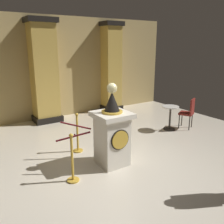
{
  "coord_description": "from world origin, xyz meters",
  "views": [
    {
      "loc": [
        -2.49,
        -4.05,
        2.58
      ],
      "look_at": [
        0.18,
        0.13,
        1.2
      ],
      "focal_mm": 39.22,
      "sensor_mm": 36.0,
      "label": 1
    }
  ],
  "objects_px": {
    "stanchion_near": "(78,138)",
    "stanchion_far": "(72,165)",
    "pedestal_clock": "(112,133)",
    "cafe_chair_red": "(189,111)",
    "cafe_table": "(170,115)"
  },
  "relations": [
    {
      "from": "stanchion_near",
      "to": "cafe_table",
      "type": "xyz_separation_m",
      "value": [
        3.09,
        -0.08,
        0.13
      ]
    },
    {
      "from": "pedestal_clock",
      "to": "cafe_chair_red",
      "type": "height_order",
      "value": "pedestal_clock"
    },
    {
      "from": "stanchion_far",
      "to": "pedestal_clock",
      "type": "bearing_deg",
      "value": 10.43
    },
    {
      "from": "stanchion_near",
      "to": "cafe_table",
      "type": "height_order",
      "value": "stanchion_near"
    },
    {
      "from": "stanchion_near",
      "to": "stanchion_far",
      "type": "bearing_deg",
      "value": -119.0
    },
    {
      "from": "stanchion_near",
      "to": "pedestal_clock",
      "type": "bearing_deg",
      "value": -70.65
    },
    {
      "from": "pedestal_clock",
      "to": "cafe_chair_red",
      "type": "relative_size",
      "value": 1.89
    },
    {
      "from": "stanchion_far",
      "to": "cafe_table",
      "type": "distance_m",
      "value": 3.93
    },
    {
      "from": "cafe_chair_red",
      "to": "stanchion_near",
      "type": "bearing_deg",
      "value": 175.44
    },
    {
      "from": "pedestal_clock",
      "to": "stanchion_far",
      "type": "distance_m",
      "value": 1.11
    },
    {
      "from": "pedestal_clock",
      "to": "stanchion_near",
      "type": "height_order",
      "value": "pedestal_clock"
    },
    {
      "from": "stanchion_near",
      "to": "stanchion_far",
      "type": "relative_size",
      "value": 1.01
    },
    {
      "from": "pedestal_clock",
      "to": "cafe_chair_red",
      "type": "xyz_separation_m",
      "value": [
        3.32,
        0.73,
        -0.15
      ]
    },
    {
      "from": "stanchion_near",
      "to": "stanchion_far",
      "type": "height_order",
      "value": "stanchion_near"
    },
    {
      "from": "stanchion_near",
      "to": "cafe_table",
      "type": "relative_size",
      "value": 1.32
    }
  ]
}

